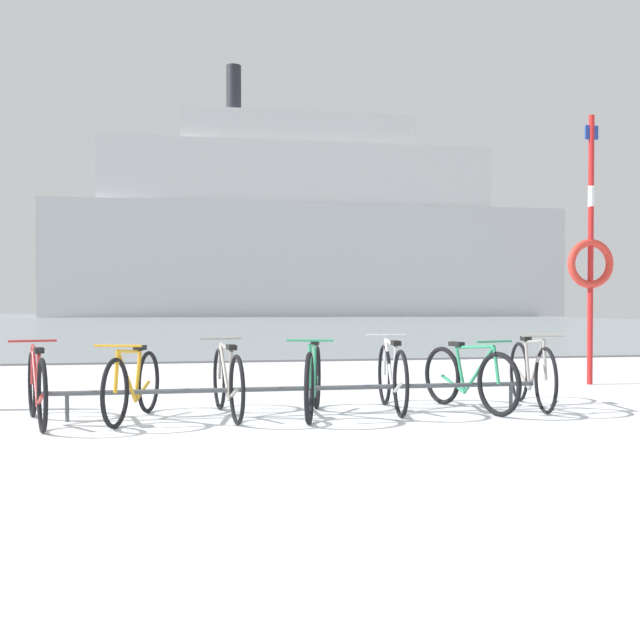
{
  "coord_description": "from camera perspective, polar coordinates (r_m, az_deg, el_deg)",
  "views": [
    {
      "loc": [
        -0.19,
        -4.37,
        1.13
      ],
      "look_at": [
        1.37,
        4.17,
        0.97
      ],
      "focal_mm": 39.01,
      "sensor_mm": 36.0,
      "label": 1
    }
  ],
  "objects": [
    {
      "name": "bicycle_3",
      "position": [
        7.21,
        -0.56,
        -4.99
      ],
      "size": [
        0.57,
        1.69,
        0.82
      ],
      "color": "black",
      "rests_on": "ground"
    },
    {
      "name": "bicycle_1",
      "position": [
        7.21,
        -15.1,
        -5.16
      ],
      "size": [
        0.55,
        1.59,
        0.78
      ],
      "color": "black",
      "rests_on": "ground"
    },
    {
      "name": "bicycle_2",
      "position": [
        7.26,
        -7.6,
        -5.02
      ],
      "size": [
        0.46,
        1.71,
        0.8
      ],
      "color": "black",
      "rests_on": "ground"
    },
    {
      "name": "rescue_post",
      "position": [
        10.89,
        21.32,
        4.9
      ],
      "size": [
        0.72,
        0.11,
        3.92
      ],
      "color": "red",
      "rests_on": "ground"
    },
    {
      "name": "bicycle_6",
      "position": [
        8.21,
        16.97,
        -4.23
      ],
      "size": [
        0.48,
        1.68,
        0.84
      ],
      "color": "black",
      "rests_on": "ground"
    },
    {
      "name": "ground",
      "position": [
        58.28,
        -10.17,
        -0.08
      ],
      "size": [
        80.0,
        132.0,
        0.08
      ],
      "color": "silver"
    },
    {
      "name": "ferry_ship",
      "position": [
        82.92,
        -1.14,
        7.06
      ],
      "size": [
        59.94,
        10.94,
        29.11
      ],
      "color": "silver",
      "rests_on": "ground"
    },
    {
      "name": "bicycle_5",
      "position": [
        7.81,
        12.11,
        -4.67
      ],
      "size": [
        0.57,
        1.62,
        0.78
      ],
      "color": "black",
      "rests_on": "ground"
    },
    {
      "name": "bicycle_0",
      "position": [
        7.25,
        -22.21,
        -5.1
      ],
      "size": [
        0.61,
        1.65,
        0.8
      ],
      "color": "black",
      "rests_on": "ground"
    },
    {
      "name": "bicycle_4",
      "position": [
        7.63,
        5.93,
        -4.65
      ],
      "size": [
        0.46,
        1.65,
        0.82
      ],
      "color": "black",
      "rests_on": "ground"
    },
    {
      "name": "bike_rack",
      "position": [
        7.29,
        -1.53,
        -5.7
      ],
      "size": [
        5.2,
        0.07,
        0.31
      ],
      "color": "#4C5156",
      "rests_on": "ground"
    }
  ]
}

